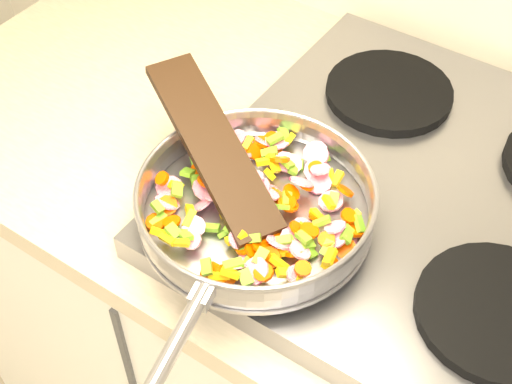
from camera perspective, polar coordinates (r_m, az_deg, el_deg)
The scene contains 7 objects.
cooktop at distance 0.99m, azimuth 13.91°, elevation -0.68°, with size 0.60×0.60×0.04m, color #939399.
grate_fl at distance 0.91m, azimuth 2.70°, elevation -1.28°, with size 0.19×0.19×0.02m, color black.
grate_fr at distance 0.86m, azimuth 18.81°, elevation -9.08°, with size 0.19×0.19×0.02m, color black.
grate_bl at distance 1.10m, azimuth 10.59°, elevation 7.88°, with size 0.19×0.19×0.02m, color black.
saute_pan at distance 0.87m, azimuth -0.07°, elevation -0.85°, with size 0.33×0.50×0.05m.
vegetable_heap at distance 0.88m, azimuth 0.50°, elevation -1.10°, with size 0.28×0.27×0.05m.
wooden_spatula at distance 0.90m, azimuth -3.49°, elevation 3.78°, with size 0.28×0.06×0.01m, color black.
Camera 1 is at (-0.54, 1.00, 1.64)m, focal length 50.00 mm.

